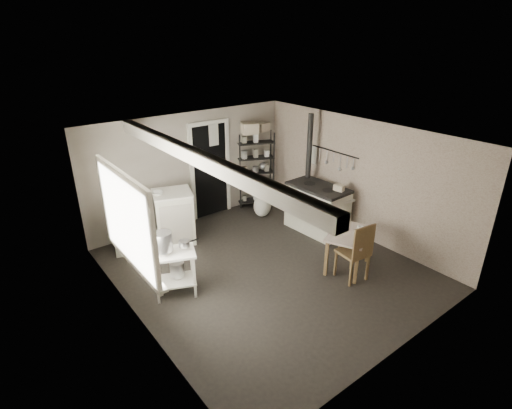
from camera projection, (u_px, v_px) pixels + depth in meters
floor at (267, 268)px, 6.87m from camera, size 5.00×5.00×0.00m
ceiling at (268, 137)px, 5.94m from camera, size 5.00×5.00×0.00m
wall_back at (191, 168)px, 8.22m from camera, size 4.50×0.02×2.30m
wall_front at (405, 278)px, 4.59m from camera, size 4.50×0.02×2.30m
wall_left at (132, 251)px, 5.14m from camera, size 0.02×5.00×2.30m
wall_right at (358, 178)px, 7.67m from camera, size 0.02×5.00×2.30m
window at (125, 221)px, 5.17m from camera, size 0.12×1.76×1.28m
doorway at (211, 171)px, 8.51m from camera, size 0.96×0.10×2.08m
ceiling_beam at (199, 158)px, 5.31m from camera, size 0.18×5.00×0.18m
wallpaper_panel at (358, 178)px, 7.66m from camera, size 0.01×5.00×2.30m
utensil_rail at (334, 152)px, 7.91m from camera, size 0.06×1.20×0.44m
prep_table at (175, 271)px, 6.07m from camera, size 0.77×0.67×0.73m
stockpot at (163, 242)px, 5.81m from camera, size 0.35×0.35×0.29m
saucepan at (184, 244)px, 5.94m from camera, size 0.19×0.19×0.09m
bucket at (177, 269)px, 6.15m from camera, size 0.29×0.29×0.24m
base_cabinets at (154, 222)px, 7.49m from camera, size 1.67×1.13×1.01m
mixing_bowl at (158, 198)px, 7.29m from camera, size 0.36×0.36×0.07m
counter_cup at (132, 205)px, 6.97m from camera, size 0.15×0.15×0.09m
shelf_rack at (256, 166)px, 9.02m from camera, size 0.87×0.62×1.72m
shelf_jar at (244, 150)px, 8.73m from camera, size 0.08×0.08×0.17m
storage_box_a at (250, 120)px, 8.49m from camera, size 0.42×0.40×0.23m
storage_box_b at (261, 119)px, 8.71m from camera, size 0.34×0.32×0.19m
stove at (317, 210)px, 8.02m from camera, size 0.73×1.25×0.96m
stovepipe at (309, 148)px, 8.02m from camera, size 0.12×0.12×1.40m
side_ledge at (339, 217)px, 7.77m from camera, size 0.55×0.36×0.79m
oats_box at (339, 188)px, 7.57m from camera, size 0.15×0.21×0.29m
work_table at (348, 249)px, 6.73m from camera, size 1.07×0.93×0.68m
table_cup at (361, 225)px, 6.60m from camera, size 0.13×0.13×0.10m
chair at (353, 252)px, 6.43m from camera, size 0.48×0.50×1.03m
flour_sack at (262, 206)px, 8.71m from camera, size 0.43×0.37×0.49m
floor_crock at (335, 237)px, 7.73m from camera, size 0.14×0.14×0.15m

